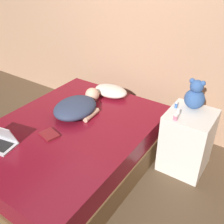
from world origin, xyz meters
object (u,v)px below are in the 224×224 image
object	(u,v)px
person_lying	(78,106)
teddy_bear	(195,96)
bottle_white	(178,113)
bottle_blue	(176,105)
book	(49,135)
pillow	(111,91)
bottle_pink	(176,117)

from	to	relation	value
person_lying	teddy_bear	distance (m)	1.28
person_lying	bottle_white	xyz separation A→B (m)	(1.08, 0.26, 0.14)
teddy_bear	bottle_blue	distance (m)	0.21
teddy_bear	bottle_blue	xyz separation A→B (m)	(-0.15, -0.10, -0.11)
teddy_bear	book	size ratio (longest dim) A/B	1.50
pillow	bottle_white	distance (m)	1.05
teddy_bear	book	world-z (taller)	teddy_bear
bottle_white	bottle_blue	size ratio (longest dim) A/B	1.36
bottle_white	person_lying	bearing A→B (deg)	-166.45
pillow	teddy_bear	xyz separation A→B (m)	(1.06, -0.04, 0.26)
person_lying	book	distance (m)	0.51
person_lying	bottle_pink	world-z (taller)	bottle_pink
bottle_pink	book	bearing A→B (deg)	-145.67
teddy_bear	person_lying	bearing A→B (deg)	-155.39
bottle_blue	book	bearing A→B (deg)	-135.38
teddy_bear	bottle_white	size ratio (longest dim) A/B	3.58
pillow	teddy_bear	world-z (taller)	teddy_bear
bottle_white	bottle_pink	bearing A→B (deg)	-88.28
bottle_pink	book	world-z (taller)	bottle_pink
pillow	bottle_white	xyz separation A→B (m)	(1.00, -0.30, 0.16)
book	bottle_white	bearing A→B (deg)	36.66
person_lying	bottle_blue	world-z (taller)	bottle_blue
bottle_blue	teddy_bear	bearing A→B (deg)	33.15
person_lying	teddy_bear	xyz separation A→B (m)	(1.14, 0.52, 0.24)
bottle_white	pillow	bearing A→B (deg)	163.31
teddy_bear	bottle_pink	world-z (taller)	teddy_bear
book	bottle_pink	bearing A→B (deg)	34.33
person_lying	book	bearing A→B (deg)	-88.34
bottle_blue	bottle_pink	size ratio (longest dim) A/B	1.03
person_lying	bottle_pink	bearing A→B (deg)	6.27
pillow	bottle_pink	world-z (taller)	bottle_pink
teddy_bear	bottle_white	bearing A→B (deg)	-104.05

